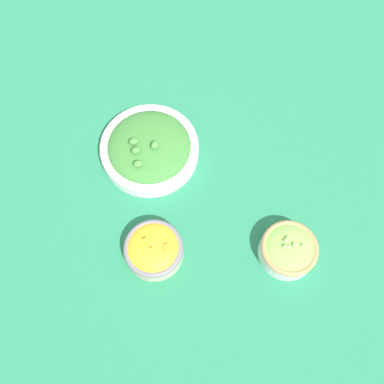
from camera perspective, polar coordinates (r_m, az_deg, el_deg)
name	(u,v)px	position (r m, az deg, el deg)	size (l,w,h in m)	color
ground_plane	(192,197)	(0.92, 0.00, -0.73)	(3.00, 3.00, 0.00)	#23704C
bowl_lettuce	(289,249)	(0.88, 12.75, -7.47)	(0.11, 0.11, 0.06)	white
bowl_squash	(154,249)	(0.86, -5.13, -7.62)	(0.12, 0.12, 0.06)	beige
bowl_broccoli	(149,148)	(0.95, -5.69, 5.86)	(0.22, 0.22, 0.07)	white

